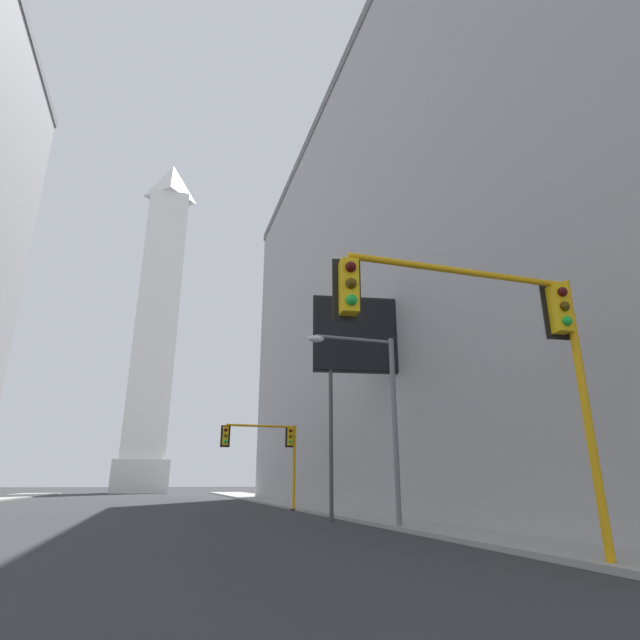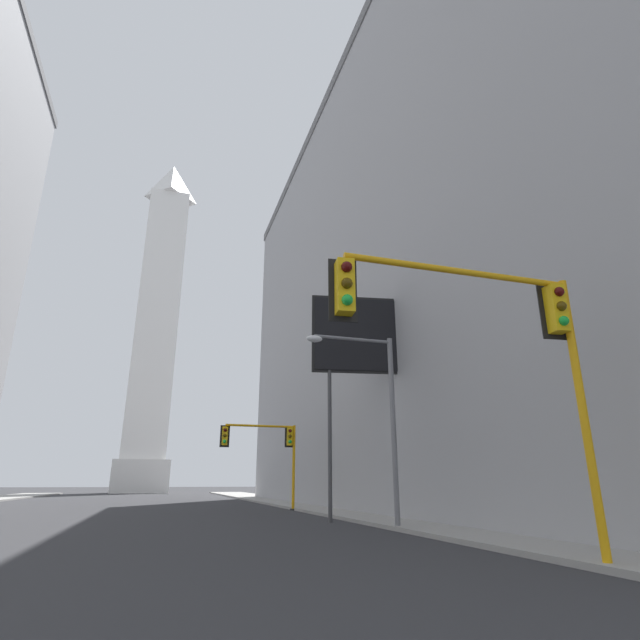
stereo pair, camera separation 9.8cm
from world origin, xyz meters
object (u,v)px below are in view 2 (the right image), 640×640
at_px(street_lamp, 377,403).
at_px(traffic_light_near_right, 498,333).
at_px(obelisk, 158,319).
at_px(traffic_light_mid_right, 269,444).
at_px(billboard_sign, 364,341).

bearing_deg(street_lamp, traffic_light_near_right, -97.42).
bearing_deg(obelisk, street_lamp, -81.82).
distance_m(traffic_light_mid_right, traffic_light_near_right, 23.05).
xyz_separation_m(traffic_light_near_right, street_lamp, (1.19, 9.13, -0.11)).
distance_m(obelisk, traffic_light_near_right, 84.37).
relative_size(traffic_light_mid_right, street_lamp, 0.71).
bearing_deg(obelisk, billboard_sign, -80.43).
xyz_separation_m(traffic_light_mid_right, billboard_sign, (2.43, -10.06, 4.23)).
distance_m(traffic_light_mid_right, street_lamp, 13.98).
relative_size(obelisk, traffic_light_near_right, 10.08).
bearing_deg(traffic_light_mid_right, street_lamp, -84.67).
height_order(traffic_light_mid_right, billboard_sign, billboard_sign).
bearing_deg(street_lamp, obelisk, 98.18).
xyz_separation_m(obelisk, traffic_light_near_right, (9.02, -80.22, -24.54)).
distance_m(obelisk, traffic_light_mid_right, 63.15).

